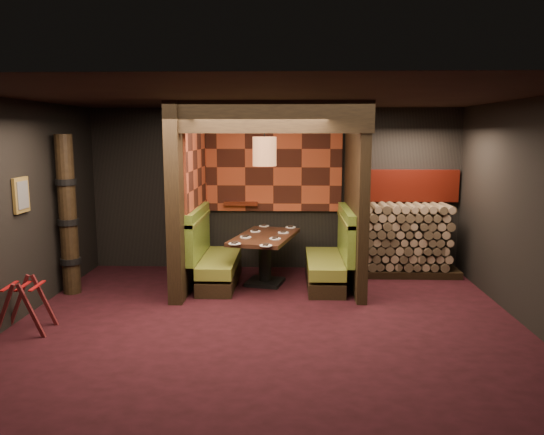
{
  "coord_description": "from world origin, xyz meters",
  "views": [
    {
      "loc": [
        0.27,
        -6.61,
        2.42
      ],
      "look_at": [
        0.0,
        1.3,
        1.15
      ],
      "focal_mm": 35.0,
      "sensor_mm": 36.0,
      "label": 1
    }
  ],
  "objects_px": {
    "booth_bench_right": "(331,261)",
    "luggage_rack": "(25,304)",
    "dining_table": "(265,250)",
    "booth_bench_left": "(213,260)",
    "totem_column": "(68,216)",
    "pendant_lamp": "(265,151)",
    "firewood_stack": "(407,240)"
  },
  "relations": [
    {
      "from": "pendant_lamp",
      "to": "dining_table",
      "type": "bearing_deg",
      "value": 90.0
    },
    {
      "from": "booth_bench_left",
      "to": "dining_table",
      "type": "height_order",
      "value": "booth_bench_left"
    },
    {
      "from": "dining_table",
      "to": "pendant_lamp",
      "type": "height_order",
      "value": "pendant_lamp"
    },
    {
      "from": "booth_bench_left",
      "to": "luggage_rack",
      "type": "height_order",
      "value": "booth_bench_left"
    },
    {
      "from": "booth_bench_left",
      "to": "dining_table",
      "type": "relative_size",
      "value": 0.96
    },
    {
      "from": "pendant_lamp",
      "to": "totem_column",
      "type": "relative_size",
      "value": 0.39
    },
    {
      "from": "booth_bench_left",
      "to": "totem_column",
      "type": "relative_size",
      "value": 0.67
    },
    {
      "from": "booth_bench_left",
      "to": "pendant_lamp",
      "type": "bearing_deg",
      "value": -1.13
    },
    {
      "from": "booth_bench_left",
      "to": "pendant_lamp",
      "type": "height_order",
      "value": "pendant_lamp"
    },
    {
      "from": "luggage_rack",
      "to": "totem_column",
      "type": "relative_size",
      "value": 0.29
    },
    {
      "from": "booth_bench_right",
      "to": "totem_column",
      "type": "height_order",
      "value": "totem_column"
    },
    {
      "from": "booth_bench_left",
      "to": "pendant_lamp",
      "type": "relative_size",
      "value": 1.7
    },
    {
      "from": "totem_column",
      "to": "firewood_stack",
      "type": "bearing_deg",
      "value": 13.19
    },
    {
      "from": "pendant_lamp",
      "to": "firewood_stack",
      "type": "distance_m",
      "value": 2.94
    },
    {
      "from": "booth_bench_left",
      "to": "booth_bench_right",
      "type": "relative_size",
      "value": 1.0
    },
    {
      "from": "pendant_lamp",
      "to": "luggage_rack",
      "type": "relative_size",
      "value": 1.33
    },
    {
      "from": "totem_column",
      "to": "firewood_stack",
      "type": "distance_m",
      "value": 5.51
    },
    {
      "from": "luggage_rack",
      "to": "firewood_stack",
      "type": "bearing_deg",
      "value": 28.37
    },
    {
      "from": "totem_column",
      "to": "pendant_lamp",
      "type": "bearing_deg",
      "value": 10.34
    },
    {
      "from": "booth_bench_right",
      "to": "luggage_rack",
      "type": "distance_m",
      "value": 4.45
    },
    {
      "from": "firewood_stack",
      "to": "pendant_lamp",
      "type": "bearing_deg",
      "value": -163.46
    },
    {
      "from": "booth_bench_left",
      "to": "firewood_stack",
      "type": "height_order",
      "value": "firewood_stack"
    },
    {
      "from": "pendant_lamp",
      "to": "totem_column",
      "type": "distance_m",
      "value": 3.12
    },
    {
      "from": "booth_bench_left",
      "to": "totem_column",
      "type": "height_order",
      "value": "totem_column"
    },
    {
      "from": "dining_table",
      "to": "luggage_rack",
      "type": "relative_size",
      "value": 2.36
    },
    {
      "from": "booth_bench_left",
      "to": "luggage_rack",
      "type": "xyz_separation_m",
      "value": [
        -2.01,
        -2.14,
        -0.05
      ]
    },
    {
      "from": "dining_table",
      "to": "pendant_lamp",
      "type": "relative_size",
      "value": 1.77
    },
    {
      "from": "booth_bench_right",
      "to": "firewood_stack",
      "type": "xyz_separation_m",
      "value": [
        1.35,
        0.7,
        0.21
      ]
    },
    {
      "from": "booth_bench_right",
      "to": "dining_table",
      "type": "distance_m",
      "value": 1.07
    },
    {
      "from": "totem_column",
      "to": "booth_bench_left",
      "type": "bearing_deg",
      "value": 14.75
    },
    {
      "from": "booth_bench_right",
      "to": "dining_table",
      "type": "bearing_deg",
      "value": 178.19
    },
    {
      "from": "totem_column",
      "to": "dining_table",
      "type": "bearing_deg",
      "value": 11.29
    }
  ]
}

